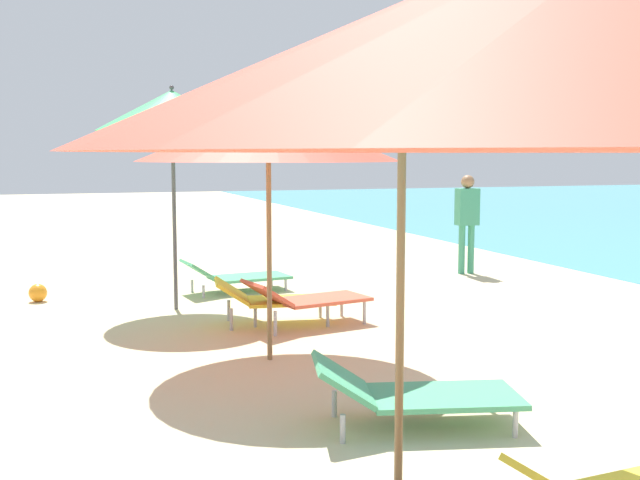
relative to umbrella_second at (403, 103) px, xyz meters
name	(u,v)px	position (x,y,z in m)	size (l,w,h in m)	color
umbrella_second	(403,103)	(0.00, 0.00, 0.00)	(2.36, 2.36, 2.60)	olive
lounger_second_shoreside	(414,392)	(0.57, 0.97, -2.02)	(1.62, 0.99, 0.52)	#4CA572
umbrella_third	(268,135)	(0.07, 3.13, -0.10)	(2.51, 2.51, 2.49)	olive
lounger_third_shoreside	(306,298)	(0.86, 4.41, -1.95)	(1.55, 0.88, 0.58)	#D8593F
umbrella_farthest	(172,111)	(-0.42, 5.90, 0.26)	(1.90, 1.90, 2.85)	#4C4C51
lounger_farthest_shoreside	(235,275)	(0.58, 6.89, -2.04)	(1.60, 0.83, 0.49)	#4CA572
lounger_farthest_inland	(273,298)	(0.53, 4.65, -1.97)	(1.47, 0.83, 0.55)	yellow
person_walking_near	(467,214)	(4.63, 7.34, -1.28)	(0.37, 0.24, 1.65)	#3F9972
beach_ball	(38,293)	(-2.12, 7.03, -2.16)	(0.24, 0.24, 0.24)	orange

